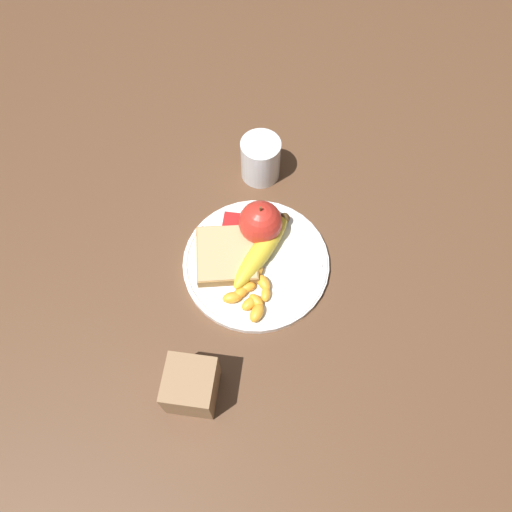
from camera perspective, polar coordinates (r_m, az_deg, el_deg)
name	(u,v)px	position (r m, az deg, el deg)	size (l,w,h in m)	color
ground_plane	(256,264)	(0.87, 0.00, -0.98)	(3.00, 3.00, 0.00)	brown
plate	(256,262)	(0.86, 0.00, -0.74)	(0.25, 0.25, 0.01)	white
juice_glass	(261,160)	(0.94, 0.52, 10.92)	(0.07, 0.07, 0.09)	silver
apple	(261,222)	(0.85, 0.56, 3.85)	(0.08, 0.08, 0.08)	red
banana	(262,250)	(0.85, 0.73, 0.74)	(0.17, 0.10, 0.04)	yellow
bread_slice	(227,254)	(0.85, -3.30, 0.28)	(0.13, 0.12, 0.02)	olive
fork	(263,266)	(0.85, 0.79, -1.17)	(0.04, 0.17, 0.00)	silver
jam_packet	(233,226)	(0.88, -2.63, 3.42)	(0.04, 0.04, 0.02)	silver
orange_segment_0	(264,283)	(0.83, 0.88, -3.08)	(0.04, 0.03, 0.02)	#F9A32D
orange_segment_1	(256,301)	(0.82, 0.01, -5.13)	(0.03, 0.03, 0.02)	#F9A32D
orange_segment_2	(266,294)	(0.82, 1.12, -4.39)	(0.03, 0.02, 0.01)	#F9A32D
orange_segment_3	(248,304)	(0.82, -0.90, -5.47)	(0.03, 0.03, 0.02)	#F9A32D
orange_segment_4	(247,287)	(0.83, -1.00, -3.58)	(0.03, 0.03, 0.02)	#F9A32D
orange_segment_5	(240,293)	(0.82, -1.82, -4.23)	(0.03, 0.03, 0.02)	#F9A32D
orange_segment_6	(253,273)	(0.84, -0.35, -1.92)	(0.04, 0.04, 0.02)	#F9A32D
orange_segment_7	(257,313)	(0.81, 0.11, -6.52)	(0.04, 0.03, 0.02)	#F9A32D
orange_segment_8	(232,298)	(0.82, -2.77, -4.78)	(0.03, 0.04, 0.02)	#F9A32D
condiment_caddy	(191,386)	(0.76, -7.41, -14.52)	(0.07, 0.07, 0.08)	#93704C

